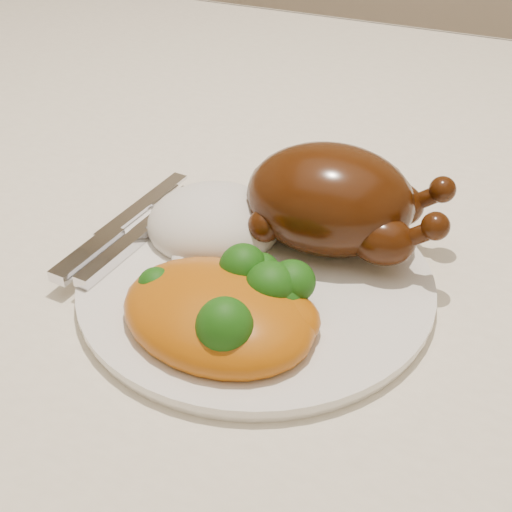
% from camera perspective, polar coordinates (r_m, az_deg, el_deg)
% --- Properties ---
extents(dining_table, '(1.60, 0.90, 0.76)m').
position_cam_1_polar(dining_table, '(0.71, 5.89, -2.72)').
color(dining_table, brown).
rests_on(dining_table, floor).
extents(tablecloth, '(1.73, 1.03, 0.18)m').
position_cam_1_polar(tablecloth, '(0.67, 6.26, 2.21)').
color(tablecloth, white).
rests_on(tablecloth, dining_table).
extents(dinner_plate, '(0.29, 0.29, 0.01)m').
position_cam_1_polar(dinner_plate, '(0.54, -0.00, -2.21)').
color(dinner_plate, white).
rests_on(dinner_plate, tablecloth).
extents(roast_chicken, '(0.17, 0.11, 0.08)m').
position_cam_1_polar(roast_chicken, '(0.55, 6.30, 4.48)').
color(roast_chicken, '#421C07').
rests_on(roast_chicken, dinner_plate).
extents(rice_mound, '(0.14, 0.13, 0.06)m').
position_cam_1_polar(rice_mound, '(0.58, -3.33, 2.59)').
color(rice_mound, white).
rests_on(rice_mound, dinner_plate).
extents(mac_and_cheese, '(0.15, 0.13, 0.06)m').
position_cam_1_polar(mac_and_cheese, '(0.49, -1.94, -4.29)').
color(mac_and_cheese, '#B26C0B').
rests_on(mac_and_cheese, dinner_plate).
extents(cutlery, '(0.04, 0.18, 0.01)m').
position_cam_1_polar(cutlery, '(0.58, -11.01, 1.38)').
color(cutlery, silver).
rests_on(cutlery, dinner_plate).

